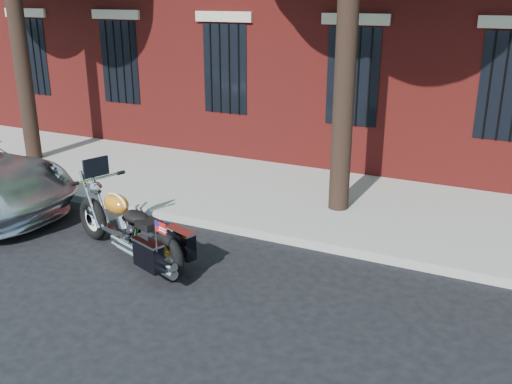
% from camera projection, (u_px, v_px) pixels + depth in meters
% --- Properties ---
extents(ground, '(120.00, 120.00, 0.00)m').
position_uv_depth(ground, '(240.00, 276.00, 8.17)').
color(ground, black).
rests_on(ground, ground).
extents(curb, '(40.00, 0.16, 0.15)m').
position_uv_depth(curb, '(279.00, 237.00, 9.31)').
color(curb, gray).
rests_on(curb, ground).
extents(sidewalk, '(40.00, 3.60, 0.15)m').
position_uv_depth(sidewalk, '(319.00, 201.00, 10.91)').
color(sidewalk, gray).
rests_on(sidewalk, ground).
extents(motorcycle, '(2.62, 1.43, 1.43)m').
position_uv_depth(motorcycle, '(131.00, 231.00, 8.48)').
color(motorcycle, black).
rests_on(motorcycle, ground).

